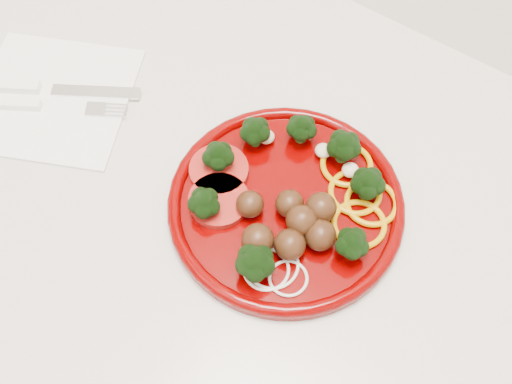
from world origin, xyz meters
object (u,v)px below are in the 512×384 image
Objects in this scene: plate at (287,201)px; napkin at (53,98)px; knife at (35,88)px; fork at (27,105)px.

plate is 0.30m from napkin.
knife is at bearing -170.93° from napkin.
fork reaches higher than napkin.
napkin is 0.02m from knife.
plate reaches higher than fork.
knife is (-0.02, -0.00, 0.01)m from napkin.
plate reaches higher than knife.
napkin is 1.02× the size of knife.
fork is (0.01, -0.02, -0.00)m from knife.
knife is at bearing -173.31° from plate.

